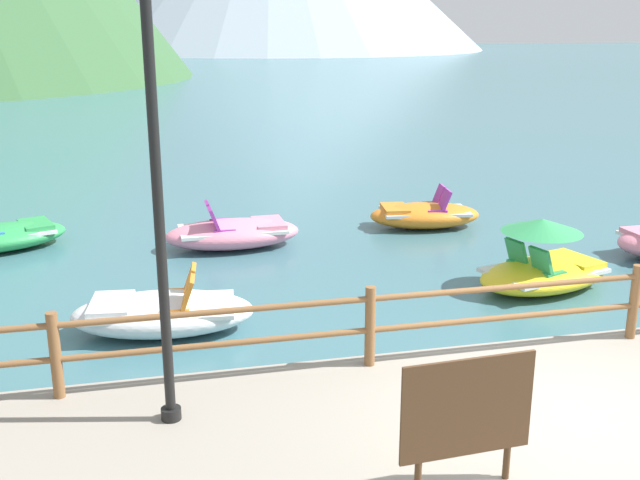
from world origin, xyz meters
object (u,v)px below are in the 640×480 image
sign_board (467,409)px  pedal_boat_0 (424,215)px  lamp_post (155,152)px  pedal_boat_6 (544,265)px  pedal_boat_4 (1,236)px  pedal_boat_1 (162,313)px  pedal_boat_3 (233,233)px

sign_board → pedal_boat_0: size_ratio=0.48×
lamp_post → pedal_boat_6: bearing=30.7°
pedal_boat_6 → pedal_boat_4: bearing=154.2°
pedal_boat_4 → pedal_boat_6: 9.99m
sign_board → lamp_post: bearing=144.3°
pedal_boat_1 → pedal_boat_0: bearing=38.6°
lamp_post → pedal_boat_4: size_ratio=1.64×
sign_board → pedal_boat_4: bearing=118.6°
pedal_boat_3 → pedal_boat_6: 5.80m
sign_board → pedal_boat_6: 6.54m
pedal_boat_1 → pedal_boat_4: 5.59m
lamp_post → pedal_boat_6: size_ratio=1.67×
pedal_boat_0 → pedal_boat_1: (-5.57, -4.45, 0.02)m
pedal_boat_3 → pedal_boat_4: pedal_boat_3 is taller
pedal_boat_4 → pedal_boat_6: (9.00, -4.35, 0.13)m
sign_board → pedal_boat_1: bearing=115.9°
lamp_post → pedal_boat_0: 9.86m
sign_board → pedal_boat_0: 9.91m
pedal_boat_1 → pedal_boat_6: bearing=4.1°
sign_board → pedal_boat_4: (-5.26, 9.67, -0.87)m
sign_board → pedal_boat_0: bearing=71.1°
pedal_boat_4 → sign_board: bearing=-61.4°
pedal_boat_1 → pedal_boat_6: (6.11, 0.43, 0.10)m
pedal_boat_3 → pedal_boat_6: size_ratio=0.97×
pedal_boat_6 → pedal_boat_0: bearing=97.6°
pedal_boat_3 → pedal_boat_1: bearing=-110.6°
lamp_post → pedal_boat_1: lamp_post is taller
pedal_boat_0 → pedal_boat_1: size_ratio=0.93×
sign_board → pedal_boat_3: (-0.91, 8.78, -0.84)m
lamp_post → pedal_boat_3: lamp_post is taller
pedal_boat_0 → pedal_boat_4: pedal_boat_0 is taller
pedal_boat_1 → pedal_boat_3: size_ratio=1.01×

